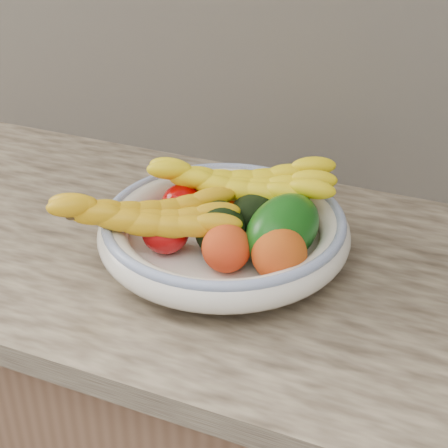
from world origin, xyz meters
TOP-DOWN VIEW (x-y plane):
  - kitchen_counter at (0.00, 1.69)m, footprint 2.44×0.66m
  - fruit_bowl at (0.00, 1.66)m, footprint 0.39×0.39m
  - clementine_back_left at (-0.04, 1.77)m, footprint 0.06×0.06m
  - clementine_back_right at (0.02, 1.77)m, footprint 0.05×0.05m
  - clementine_back_mid at (0.02, 1.73)m, footprint 0.08×0.08m
  - tomato_left at (-0.09, 1.69)m, footprint 0.09×0.09m
  - tomato_near_left at (-0.07, 1.60)m, footprint 0.07×0.07m
  - avocado_center at (0.00, 1.64)m, footprint 0.12×0.14m
  - avocado_right at (0.04, 1.71)m, footprint 0.12×0.12m
  - green_mango at (0.10, 1.65)m, footprint 0.15×0.17m
  - peach_front at (0.03, 1.59)m, footprint 0.09×0.09m
  - peach_right at (0.11, 1.60)m, footprint 0.10×0.10m
  - banana_bunch_back at (-0.00, 1.73)m, footprint 0.34×0.19m
  - banana_bunch_front at (-0.10, 1.59)m, footprint 0.32×0.25m

SIDE VIEW (x-z plane):
  - kitchen_counter at x=0.00m, z-range -0.24..1.16m
  - fruit_bowl at x=0.00m, z-range 0.91..0.99m
  - clementine_back_left at x=-0.04m, z-range 0.93..0.98m
  - clementine_back_right at x=0.02m, z-range 0.93..0.98m
  - clementine_back_mid at x=0.02m, z-range 0.93..0.98m
  - tomato_left at x=-0.09m, z-range 0.93..0.99m
  - tomato_near_left at x=-0.07m, z-range 0.93..0.99m
  - avocado_right at x=0.04m, z-range 0.93..1.00m
  - avocado_center at x=0.00m, z-range 0.93..1.00m
  - peach_front at x=0.03m, z-range 0.93..1.00m
  - peach_right at x=0.11m, z-range 0.93..1.01m
  - green_mango at x=0.10m, z-range 0.91..1.04m
  - banana_bunch_front at x=-0.10m, z-range 0.94..1.02m
  - banana_bunch_back at x=0.00m, z-range 0.94..1.03m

